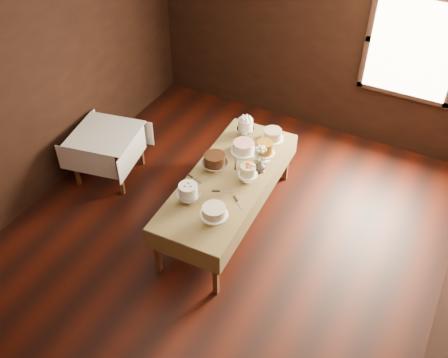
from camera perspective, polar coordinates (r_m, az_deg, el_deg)
floor at (r=6.23m, az=-0.87°, el=-7.68°), size 5.00×6.00×0.01m
ceiling at (r=4.52m, az=-1.24°, el=16.43°), size 5.00×6.00×0.01m
wall_back at (r=7.63m, az=10.28°, el=14.90°), size 5.00×0.02×2.80m
wall_left at (r=6.64m, az=-20.53°, el=8.62°), size 0.02×6.00×2.80m
window at (r=7.25m, az=20.19°, el=13.37°), size 1.10×0.05×1.30m
display_table at (r=6.11m, az=0.48°, el=-0.19°), size 0.99×2.33×0.71m
side_table at (r=7.01m, az=-12.99°, el=4.44°), size 0.98×0.98×0.70m
cake_meringue at (r=6.69m, az=2.39°, el=5.72°), size 0.26×0.26×0.24m
cake_speckled at (r=6.66m, az=5.39°, el=4.89°), size 0.32×0.32×0.14m
cake_lattice at (r=6.43m, az=2.18°, el=3.52°), size 0.34×0.34×0.12m
cake_caramel at (r=6.25m, az=4.50°, el=2.91°), size 0.27×0.27×0.29m
cake_chocolate at (r=6.13m, az=-1.03°, el=1.86°), size 0.35×0.35×0.22m
cake_flowers at (r=5.96m, az=2.64°, el=0.54°), size 0.24×0.24×0.24m
cake_swirl at (r=5.71m, az=-3.96°, el=-1.66°), size 0.30×0.30×0.24m
cake_cream at (r=5.48m, az=-1.11°, el=-3.98°), size 0.33×0.33×0.22m
cake_server_a at (r=5.88m, az=0.27°, el=-1.40°), size 0.23×0.12×0.01m
cake_server_b at (r=5.72m, az=1.78°, el=-2.93°), size 0.20×0.17×0.01m
cake_server_c at (r=6.30m, az=1.30°, el=2.00°), size 0.13×0.23×0.01m
cake_server_d at (r=6.13m, az=3.90°, el=0.61°), size 0.15×0.22×0.01m
cake_server_e at (r=6.03m, az=-3.00°, el=-0.18°), size 0.24×0.09×0.01m
flower_vase at (r=6.14m, az=3.98°, el=1.46°), size 0.18×0.18×0.14m
flower_bouquet at (r=6.03m, az=4.06°, el=2.84°), size 0.14×0.14×0.20m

